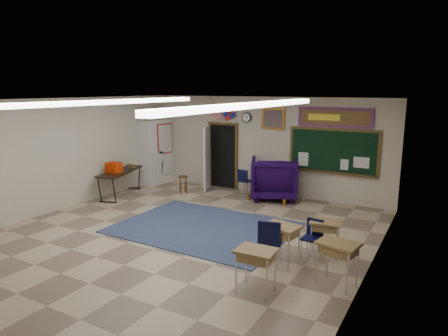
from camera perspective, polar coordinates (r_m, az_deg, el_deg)
The scene contains 24 objects.
floor at distance 9.07m, azimuth -6.75°, elevation -9.77°, with size 9.00×9.00×0.00m, color tan.
back_wall at distance 12.48m, azimuth 5.52°, elevation 3.22°, with size 8.00×0.04×3.00m, color #B6AD94.
left_wall at distance 11.47m, azimuth -23.20°, elevation 1.63°, with size 0.04×9.00×3.00m, color #B6AD94.
right_wall at distance 7.06m, azimuth 20.05°, elevation -3.75°, with size 0.04×9.00×3.00m, color #B6AD94.
ceiling at distance 8.46m, azimuth -7.23°, elevation 9.54°, with size 8.00×9.00×0.04m, color #BBBBB7.
area_rug at distance 9.57m, azimuth -2.89°, elevation -8.49°, with size 4.00×3.00×0.02m, color navy.
fluorescent_strips at distance 8.47m, azimuth -7.22°, elevation 9.13°, with size 3.86×6.00×0.10m, color white, non-canonical shape.
doorway at distance 13.10m, azimuth -0.78°, elevation 1.70°, with size 1.10×0.89×2.16m.
chalkboard at distance 11.72m, azimuth 15.27°, elevation 2.16°, with size 2.55×0.14×1.30m.
bulletin_board at distance 11.61m, azimuth 15.53°, elevation 6.97°, with size 2.10×0.05×0.55m.
framed_art_print at distance 12.21m, azimuth 7.03°, elevation 7.02°, with size 0.75×0.05×0.65m.
wall_clock at distance 12.59m, azimuth 3.23°, elevation 7.22°, with size 0.32×0.05×0.32m.
wall_flags at distance 12.96m, azimuth -0.20°, elevation 7.93°, with size 1.16×0.06×0.70m, color red, non-canonical shape.
storage_cabinet at distance 13.95m, azimuth -9.68°, elevation 2.30°, with size 0.59×1.25×2.20m.
wingback_armchair at distance 11.97m, azimuth 7.12°, elevation -1.47°, with size 1.32×1.35×1.23m, color black.
student_chair_reading at distance 12.50m, azimuth 3.10°, elevation -1.91°, with size 0.39×0.39×0.78m, color black, non-canonical shape.
student_chair_desk_a at distance 7.56m, azimuth 6.66°, elevation -10.44°, with size 0.46×0.46×0.91m, color black, non-canonical shape.
student_chair_desk_b at distance 8.03m, azimuth 12.41°, elevation -9.94°, with size 0.38×0.38×0.75m, color black, non-canonical shape.
student_desk_front_left at distance 7.60m, azimuth 8.16°, elevation -10.55°, with size 0.72×0.58×0.78m.
student_desk_front_right at distance 8.20m, azimuth 14.21°, elevation -9.44°, with size 0.65×0.53×0.71m.
student_desk_back_left at distance 6.60m, azimuth 4.58°, elevation -14.15°, with size 0.64×0.49×0.75m.
student_desk_back_right at distance 7.03m, azimuth 15.86°, elevation -12.78°, with size 0.73×0.60×0.77m.
folding_table at distance 12.65m, azimuth -14.60°, elevation -1.93°, with size 1.16×1.99×1.07m.
wooden_stool at distance 12.57m, azimuth -5.85°, elevation -2.36°, with size 0.32×0.32×0.56m.
Camera 1 is at (5.10, -6.75, 3.26)m, focal length 32.00 mm.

